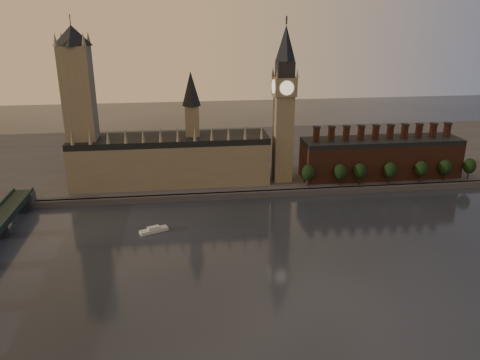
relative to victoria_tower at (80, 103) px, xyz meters
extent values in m
plane|color=black|center=(120.00, -115.00, -59.09)|extent=(900.00, 900.00, 0.00)
cube|color=#444549|center=(120.00, -25.00, -57.09)|extent=(900.00, 4.00, 4.00)
cube|color=#444549|center=(120.00, 65.00, -57.09)|extent=(900.00, 180.00, 4.00)
cube|color=#7A7156|center=(55.00, 0.00, -41.09)|extent=(130.00, 30.00, 28.00)
cube|color=black|center=(55.00, 0.00, -25.09)|extent=(130.00, 30.00, 4.00)
cube|color=#7A7156|center=(70.00, 0.00, -15.09)|extent=(9.00, 9.00, 24.00)
cone|color=black|center=(70.00, 0.00, 7.91)|extent=(12.00, 12.00, 22.00)
cone|color=#7A7156|center=(-4.00, -14.00, -18.09)|extent=(2.60, 2.60, 10.00)
cone|color=#7A7156|center=(6.73, -14.00, -18.09)|extent=(2.60, 2.60, 10.00)
cone|color=#7A7156|center=(17.45, -14.00, -18.09)|extent=(2.60, 2.60, 10.00)
cone|color=#7A7156|center=(28.18, -14.00, -18.09)|extent=(2.60, 2.60, 10.00)
cone|color=#7A7156|center=(38.91, -14.00, -18.09)|extent=(2.60, 2.60, 10.00)
cone|color=#7A7156|center=(49.64, -14.00, -18.09)|extent=(2.60, 2.60, 10.00)
cone|color=#7A7156|center=(60.36, -14.00, -18.09)|extent=(2.60, 2.60, 10.00)
cone|color=#7A7156|center=(71.09, -14.00, -18.09)|extent=(2.60, 2.60, 10.00)
cone|color=#7A7156|center=(81.82, -14.00, -18.09)|extent=(2.60, 2.60, 10.00)
cone|color=#7A7156|center=(92.55, -14.00, -18.09)|extent=(2.60, 2.60, 10.00)
cone|color=#7A7156|center=(103.27, -14.00, -18.09)|extent=(2.60, 2.60, 10.00)
cone|color=#7A7156|center=(114.00, -14.00, -18.09)|extent=(2.60, 2.60, 10.00)
cube|color=#7A7156|center=(0.00, 0.00, -10.09)|extent=(18.00, 18.00, 90.00)
cone|color=black|center=(0.00, 0.00, 40.91)|extent=(24.00, 24.00, 12.00)
cylinder|color=#232326|center=(0.00, 0.00, 46.91)|extent=(0.50, 0.50, 12.00)
cone|color=#7A7156|center=(-8.00, -8.00, 38.91)|extent=(3.00, 3.00, 8.00)
cone|color=#7A7156|center=(8.00, -8.00, 38.91)|extent=(3.00, 3.00, 8.00)
cone|color=#7A7156|center=(-8.00, 8.00, 38.91)|extent=(3.00, 3.00, 8.00)
cone|color=#7A7156|center=(8.00, 8.00, 38.91)|extent=(3.00, 3.00, 8.00)
cube|color=#7A7156|center=(130.00, -5.00, -26.09)|extent=(12.00, 12.00, 58.00)
cube|color=#7A7156|center=(130.00, -5.00, 8.91)|extent=(14.00, 14.00, 12.00)
cube|color=#232326|center=(130.00, -5.00, 19.91)|extent=(11.00, 11.00, 10.00)
cone|color=black|center=(130.00, -5.00, 35.91)|extent=(13.00, 13.00, 22.00)
cylinder|color=#232326|center=(130.00, -5.00, 49.41)|extent=(1.00, 1.00, 5.00)
cylinder|color=beige|center=(130.00, -12.20, 8.91)|extent=(9.00, 0.50, 9.00)
cylinder|color=beige|center=(130.00, 2.20, 8.91)|extent=(9.00, 0.50, 9.00)
cylinder|color=beige|center=(122.80, -5.00, 8.91)|extent=(0.50, 9.00, 9.00)
cylinder|color=beige|center=(137.20, -5.00, 8.91)|extent=(0.50, 9.00, 9.00)
cone|color=#7A7156|center=(123.50, -11.50, 17.91)|extent=(2.00, 2.00, 6.00)
cone|color=#7A7156|center=(136.50, -11.50, 17.91)|extent=(2.00, 2.00, 6.00)
cone|color=#7A7156|center=(123.50, 1.50, 17.91)|extent=(2.00, 2.00, 6.00)
cone|color=#7A7156|center=(136.50, 1.50, 17.91)|extent=(2.00, 2.00, 6.00)
cube|color=#4C281D|center=(200.00, -5.00, -43.09)|extent=(110.00, 25.00, 24.00)
cube|color=black|center=(200.00, -5.00, -29.59)|extent=(110.00, 25.00, 3.00)
cube|color=#4C281D|center=(153.00, -5.00, -23.59)|extent=(3.50, 3.50, 9.00)
cube|color=#232326|center=(153.00, -5.00, -18.59)|extent=(4.20, 4.20, 1.00)
cube|color=#4C281D|center=(163.44, -5.00, -23.59)|extent=(3.50, 3.50, 9.00)
cube|color=#232326|center=(163.44, -5.00, -18.59)|extent=(4.20, 4.20, 1.00)
cube|color=#4C281D|center=(173.89, -5.00, -23.59)|extent=(3.50, 3.50, 9.00)
cube|color=#232326|center=(173.89, -5.00, -18.59)|extent=(4.20, 4.20, 1.00)
cube|color=#4C281D|center=(184.33, -5.00, -23.59)|extent=(3.50, 3.50, 9.00)
cube|color=#232326|center=(184.33, -5.00, -18.59)|extent=(4.20, 4.20, 1.00)
cube|color=#4C281D|center=(194.78, -5.00, -23.59)|extent=(3.50, 3.50, 9.00)
cube|color=#232326|center=(194.78, -5.00, -18.59)|extent=(4.20, 4.20, 1.00)
cube|color=#4C281D|center=(205.22, -5.00, -23.59)|extent=(3.50, 3.50, 9.00)
cube|color=#232326|center=(205.22, -5.00, -18.59)|extent=(4.20, 4.20, 1.00)
cube|color=#4C281D|center=(215.67, -5.00, -23.59)|extent=(3.50, 3.50, 9.00)
cube|color=#232326|center=(215.67, -5.00, -18.59)|extent=(4.20, 4.20, 1.00)
cube|color=#4C281D|center=(226.11, -5.00, -23.59)|extent=(3.50, 3.50, 9.00)
cube|color=#232326|center=(226.11, -5.00, -18.59)|extent=(4.20, 4.20, 1.00)
cube|color=#4C281D|center=(236.56, -5.00, -23.59)|extent=(3.50, 3.50, 9.00)
cube|color=#232326|center=(236.56, -5.00, -18.59)|extent=(4.20, 4.20, 1.00)
cube|color=#4C281D|center=(247.00, -5.00, -23.59)|extent=(3.50, 3.50, 9.00)
cube|color=#232326|center=(247.00, -5.00, -18.59)|extent=(4.20, 4.20, 1.00)
cylinder|color=black|center=(144.63, -19.52, -52.09)|extent=(0.80, 0.80, 6.00)
ellipsoid|color=black|center=(144.63, -19.52, -45.59)|extent=(8.60, 8.60, 10.75)
cylinder|color=black|center=(165.97, -20.77, -52.09)|extent=(0.80, 0.80, 6.00)
ellipsoid|color=black|center=(165.97, -20.77, -45.59)|extent=(8.60, 8.60, 10.75)
cylinder|color=black|center=(179.51, -20.61, -52.09)|extent=(0.80, 0.80, 6.00)
ellipsoid|color=black|center=(179.51, -20.61, -45.59)|extent=(8.60, 8.60, 10.75)
cylinder|color=black|center=(200.39, -21.32, -52.09)|extent=(0.80, 0.80, 6.00)
ellipsoid|color=black|center=(200.39, -21.32, -45.59)|extent=(8.60, 8.60, 10.75)
cylinder|color=black|center=(222.45, -20.90, -52.09)|extent=(0.80, 0.80, 6.00)
ellipsoid|color=black|center=(222.45, -20.90, -45.59)|extent=(8.60, 8.60, 10.75)
cylinder|color=black|center=(240.07, -20.12, -52.09)|extent=(0.80, 0.80, 6.00)
ellipsoid|color=black|center=(240.07, -20.12, -45.59)|extent=(8.60, 8.60, 10.75)
cylinder|color=black|center=(258.36, -19.72, -52.09)|extent=(0.80, 0.80, 6.00)
ellipsoid|color=black|center=(258.36, -19.72, -45.59)|extent=(8.60, 8.60, 10.75)
cube|color=#444549|center=(-35.00, -25.00, -52.09)|extent=(14.00, 8.00, 6.00)
cylinder|color=#232326|center=(-35.00, -64.00, -55.21)|extent=(8.00, 8.00, 7.75)
cylinder|color=#232326|center=(-35.00, -30.00, -55.21)|extent=(8.00, 8.00, 7.75)
cube|color=#BDBDBD|center=(45.59, -68.47, -58.21)|extent=(15.83, 10.01, 1.75)
cube|color=#BDBDBD|center=(45.59, -68.47, -56.68)|extent=(7.33, 5.59, 1.31)
camera|label=1|loc=(63.04, -303.09, 52.81)|focal=35.00mm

